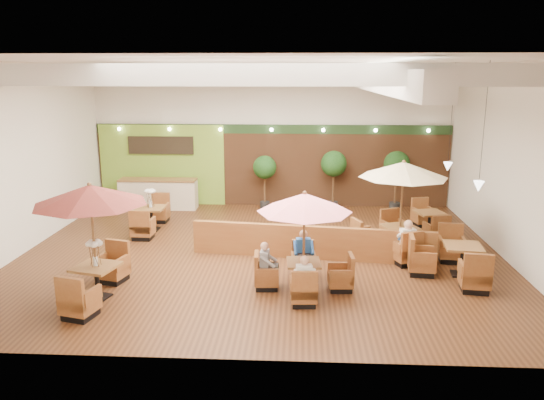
# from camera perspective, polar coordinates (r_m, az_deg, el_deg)

# --- Properties ---
(room) EXTENTS (14.04, 14.00, 5.52)m
(room) POSITION_cam_1_polar(r_m,az_deg,el_deg) (16.14, -0.05, 7.97)
(room) COLOR #381E0F
(room) RESTS_ON ground
(service_counter) EXTENTS (3.00, 0.75, 1.18)m
(service_counter) POSITION_cam_1_polar(r_m,az_deg,el_deg) (21.19, -12.11, 0.65)
(service_counter) COLOR beige
(service_counter) RESTS_ON ground
(booth_divider) EXTENTS (6.91, 1.02, 0.96)m
(booth_divider) POSITION_cam_1_polar(r_m,az_deg,el_deg) (15.20, 4.22, -4.56)
(booth_divider) COLOR brown
(booth_divider) RESTS_ON ground
(table_0) EXTENTS (2.59, 2.86, 2.80)m
(table_0) POSITION_cam_1_polar(r_m,az_deg,el_deg) (12.74, -18.85, -1.19)
(table_0) COLOR brown
(table_0) RESTS_ON ground
(table_1) EXTENTS (2.44, 2.44, 2.48)m
(table_1) POSITION_cam_1_polar(r_m,az_deg,el_deg) (12.70, 3.49, -2.45)
(table_1) COLOR brown
(table_1) RESTS_ON ground
(table_2) EXTENTS (2.73, 2.89, 2.77)m
(table_2) POSITION_cam_1_polar(r_m,az_deg,el_deg) (15.73, 13.60, 1.39)
(table_2) COLOR brown
(table_2) RESTS_ON ground
(table_3) EXTENTS (0.92, 2.69, 1.58)m
(table_3) POSITION_cam_1_polar(r_m,az_deg,el_deg) (18.34, -12.87, -1.65)
(table_3) COLOR brown
(table_3) RESTS_ON ground
(table_4) EXTENTS (1.94, 2.84, 1.04)m
(table_4) POSITION_cam_1_polar(r_m,az_deg,el_deg) (14.75, 18.62, -6.21)
(table_4) COLOR brown
(table_4) RESTS_ON ground
(table_5) EXTENTS (1.05, 2.67, 0.95)m
(table_5) POSITION_cam_1_polar(r_m,az_deg,el_deg) (18.23, 16.54, -2.41)
(table_5) COLOR brown
(table_5) RESTS_ON ground
(topiary_0) EXTENTS (0.90, 0.90, 2.10)m
(topiary_0) POSITION_cam_1_polar(r_m,az_deg,el_deg) (20.50, -0.79, 3.32)
(topiary_0) COLOR black
(topiary_0) RESTS_ON ground
(topiary_1) EXTENTS (0.99, 0.99, 2.30)m
(topiary_1) POSITION_cam_1_polar(r_m,az_deg,el_deg) (20.47, 6.65, 3.65)
(topiary_1) COLOR black
(topiary_1) RESTS_ON ground
(topiary_2) EXTENTS (0.99, 0.99, 2.31)m
(topiary_2) POSITION_cam_1_polar(r_m,az_deg,el_deg) (20.75, 13.26, 3.53)
(topiary_2) COLOR black
(topiary_2) RESTS_ON ground
(diner_0) EXTENTS (0.39, 0.33, 0.74)m
(diner_0) POSITION_cam_1_polar(r_m,az_deg,el_deg) (12.15, 3.44, -8.00)
(diner_0) COLOR white
(diner_0) RESTS_ON ground
(diner_1) EXTENTS (0.39, 0.33, 0.77)m
(diner_1) POSITION_cam_1_polar(r_m,az_deg,el_deg) (13.85, 3.41, -5.22)
(diner_1) COLOR #2555A1
(diner_1) RESTS_ON ground
(diner_2) EXTENTS (0.30, 0.37, 0.73)m
(diner_2) POSITION_cam_1_polar(r_m,az_deg,el_deg) (13.02, -0.58, -6.49)
(diner_2) COLOR gray
(diner_2) RESTS_ON ground
(diner_3) EXTENTS (0.40, 0.38, 0.72)m
(diner_3) POSITION_cam_1_polar(r_m,az_deg,el_deg) (15.09, 14.28, -4.11)
(diner_3) COLOR #2555A1
(diner_3) RESTS_ON ground
(diner_4) EXTENTS (0.44, 0.39, 0.83)m
(diner_4) POSITION_cam_1_polar(r_m,az_deg,el_deg) (15.08, 14.29, -3.96)
(diner_4) COLOR white
(diner_4) RESTS_ON ground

